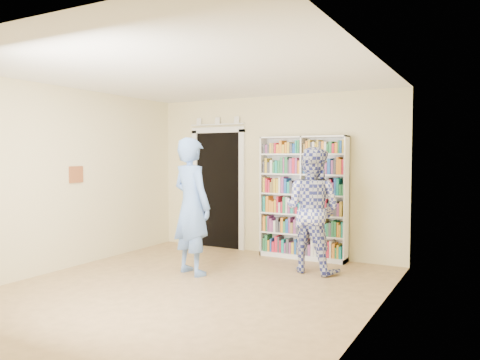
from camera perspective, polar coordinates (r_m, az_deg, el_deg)
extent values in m
plane|color=olive|center=(6.10, -6.05, -13.07)|extent=(5.00, 5.00, 0.00)
plane|color=white|center=(5.95, -6.20, 12.79)|extent=(5.00, 5.00, 0.00)
plane|color=beige|center=(8.05, 4.10, 0.60)|extent=(4.50, 0.00, 4.50)
plane|color=beige|center=(7.39, -20.60, 0.20)|extent=(0.00, 5.00, 5.00)
plane|color=beige|center=(4.95, 15.81, -1.01)|extent=(0.00, 5.00, 5.00)
cube|color=white|center=(7.69, 7.71, -2.15)|extent=(1.45, 0.27, 2.00)
cube|color=white|center=(7.69, 7.71, -2.15)|extent=(0.02, 0.27, 2.00)
cube|color=black|center=(8.57, -2.66, -1.26)|extent=(0.90, 0.03, 2.10)
cube|color=white|center=(8.83, -5.48, -1.15)|extent=(0.10, 0.06, 2.20)
cube|color=white|center=(8.31, 0.23, -1.39)|extent=(0.10, 0.06, 2.20)
cube|color=white|center=(8.54, -2.73, 6.11)|extent=(1.10, 0.06, 0.10)
cube|color=white|center=(8.54, -2.76, 6.78)|extent=(1.10, 0.08, 0.02)
cube|color=brown|center=(7.50, -19.35, 0.64)|extent=(0.03, 0.25, 0.25)
imported|color=#5F88D3|center=(6.67, -5.91, -3.19)|extent=(0.82, 0.67, 1.94)
imported|color=#2F3892|center=(6.84, 8.76, -3.61)|extent=(0.97, 0.81, 1.81)
cube|color=white|center=(6.61, 8.88, -3.21)|extent=(0.18, 0.11, 0.29)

